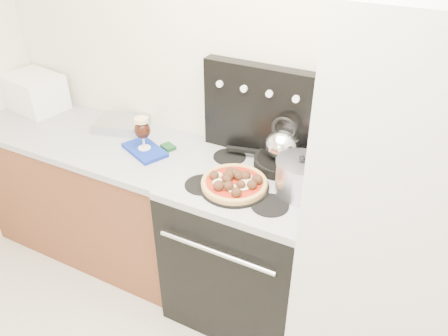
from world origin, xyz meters
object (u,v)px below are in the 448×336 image
Objects in this scene: base_cabinet at (97,195)px; tea_kettle at (283,142)px; toaster_oven at (35,92)px; pizza_pan at (234,187)px; oven_mitt at (145,150)px; skillet at (281,162)px; pizza at (234,182)px; stove_body at (245,249)px; stock_pot at (300,178)px; beer_glass at (143,133)px; fridge at (391,218)px.

base_cabinet is 7.28× the size of tea_kettle.
toaster_oven is 1.63m from pizza_pan.
tea_kettle reaches higher than pizza_pan.
oven_mitt is 0.93× the size of skillet.
pizza is at bearing -134.75° from tea_kettle.
pizza is (0.62, -0.11, 0.04)m from oven_mitt.
oven_mitt is (-0.65, 0.01, 0.47)m from stove_body.
base_cabinet is 1.48m from stock_pot.
toaster_oven is 1.91× the size of beer_glass.
toaster_oven is at bearing 171.06° from pizza_pan.
oven_mitt is 1.35× the size of tea_kettle.
pizza is 0.32m from skillet.
stove_body is at bearing -0.97° from oven_mitt.
beer_glass is 0.59× the size of pizza.
fridge is 8.16× the size of stock_pot.
tea_kettle is at bearing 61.15° from stove_body.
fridge is 9.84× the size of beer_glass.
tea_kettle reaches higher than skillet.
pizza is at bearing -6.45° from base_cabinet.
base_cabinet is 1.11m from stove_body.
stock_pot is at bearing 2.50° from stove_body.
pizza_pan is 1.74× the size of tea_kettle.
skillet is at bearing 10.42° from toaster_oven.
tea_kettle is 0.85× the size of stock_pot.
toaster_oven reaches higher than beer_glass.
base_cabinet is 7.51× the size of beer_glass.
beer_glass is at bearing -166.67° from skillet.
fridge reaches higher than oven_mitt.
stock_pot reaches higher than stove_body.
stock_pot reaches higher than base_cabinet.
skillet reaches higher than base_cabinet.
skillet is (0.10, 0.19, 0.51)m from stove_body.
fridge is (0.70, -0.03, 0.51)m from stove_body.
tea_kettle is (1.74, 0.03, 0.06)m from toaster_oven.
skillet is 0.25m from stock_pot.
base_cabinet is 0.80m from toaster_oven.
stove_body is 0.80m from oven_mitt.
stock_pot is (0.26, 0.01, 0.56)m from stove_body.
tea_kettle is (0.14, 0.29, 0.12)m from pizza.
oven_mitt reaches higher than base_cabinet.
toaster_oven reaches higher than stock_pot.
toaster_oven is at bearing 175.56° from fridge.
oven_mitt is at bearing 0.00° from beer_glass.
oven_mitt is 0.78m from skillet.
pizza_pan is at bearing 0.38° from toaster_oven.
toaster_oven is (-1.64, 0.16, 0.58)m from stove_body.
oven_mitt is at bearing 173.92° from tea_kettle.
stove_body is 0.87m from fridge.
fridge is 1.35m from oven_mitt.
base_cabinet is at bearing 178.24° from beer_glass.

